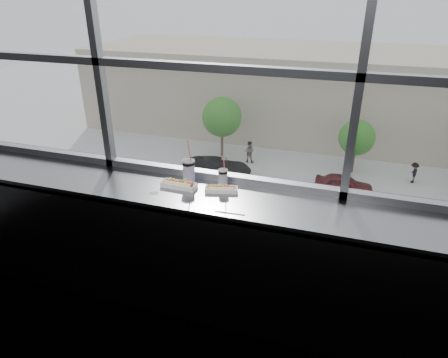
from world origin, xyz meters
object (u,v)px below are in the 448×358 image
(wrapper, at_px, (154,191))
(pedestrian_c, at_px, (414,171))
(hotdog_tray_left, at_px, (179,184))
(hotdog_tray_right, at_px, (221,189))
(car_near_b, at_px, (165,214))
(car_far_b, at_px, (344,181))
(car_near_c, at_px, (278,231))
(tree_left, at_px, (222,117))
(tree_center, at_px, (357,138))
(soda_cup_left, at_px, (189,171))
(car_far_a, at_px, (218,165))
(soda_cup_right, at_px, (223,178))
(car_near_a, at_px, (83,200))
(loose_straw, at_px, (230,213))
(pedestrian_a, at_px, (249,150))

(wrapper, relative_size, pedestrian_c, 0.05)
(hotdog_tray_left, xyz_separation_m, hotdog_tray_right, (0.34, 0.03, -0.00))
(car_near_b, distance_m, car_far_b, 12.93)
(car_near_c, xyz_separation_m, tree_left, (-7.17, 12.00, 2.38))
(hotdog_tray_left, height_order, car_far_b, hotdog_tray_left)
(wrapper, height_order, car_far_b, wrapper)
(car_near_c, bearing_deg, tree_center, -15.63)
(car_far_b, bearing_deg, hotdog_tray_left, 177.20)
(soda_cup_left, height_order, car_far_a, soda_cup_left)
(soda_cup_right, relative_size, tree_left, 0.06)
(hotdog_tray_left, xyz_separation_m, tree_left, (-8.84, 28.24, -8.57))
(car_near_a, distance_m, tree_center, 20.50)
(soda_cup_right, distance_m, car_far_b, 26.63)
(car_near_a, xyz_separation_m, car_far_a, (6.53, 8.00, 0.00))
(loose_straw, bearing_deg, soda_cup_left, 138.61)
(car_far_a, height_order, tree_left, tree_left)
(tree_left, bearing_deg, wrapper, -72.98)
(pedestrian_a, bearing_deg, loose_straw, 103.61)
(soda_cup_left, distance_m, loose_straw, 0.58)
(loose_straw, relative_size, car_near_c, 0.03)
(car_near_a, relative_size, car_near_b, 0.99)
(car_far_b, bearing_deg, car_near_c, 158.81)
(hotdog_tray_left, relative_size, car_near_b, 0.05)
(pedestrian_c, height_order, tree_center, tree_center)
(soda_cup_left, height_order, car_near_c, soda_cup_left)
(soda_cup_left, relative_size, car_near_c, 0.06)
(car_far_b, relative_size, car_far_a, 0.96)
(car_far_a, height_order, pedestrian_c, car_far_a)
(soda_cup_left, relative_size, tree_center, 0.09)
(hotdog_tray_right, relative_size, car_far_b, 0.05)
(hotdog_tray_right, distance_m, pedestrian_a, 30.44)
(wrapper, distance_m, car_far_b, 26.85)
(loose_straw, xyz_separation_m, car_far_b, (1.09, 24.50, -11.12))
(hotdog_tray_left, relative_size, wrapper, 3.30)
(pedestrian_c, bearing_deg, soda_cup_right, -12.67)
(car_near_a, relative_size, tree_center, 1.32)
(soda_cup_right, bearing_deg, tree_center, 86.39)
(hotdog_tray_left, distance_m, soda_cup_left, 0.13)
(pedestrian_c, xyz_separation_m, tree_left, (-15.37, 0.57, 2.55))
(soda_cup_right, xyz_separation_m, car_far_b, (1.26, 24.13, -11.21))
(car_near_a, xyz_separation_m, pedestrian_c, (20.93, 11.43, -0.01))
(pedestrian_a, bearing_deg, pedestrian_c, -179.97)
(hotdog_tray_right, height_order, car_far_a, hotdog_tray_right)
(car_near_b, bearing_deg, tree_left, 4.18)
(wrapper, bearing_deg, hotdog_tray_right, 18.78)
(hotdog_tray_right, distance_m, car_near_b, 21.56)
(loose_straw, bearing_deg, soda_cup_right, 111.28)
(pedestrian_a, xyz_separation_m, tree_center, (8.37, 0.58, 1.79))
(wrapper, bearing_deg, soda_cup_right, 26.42)
(wrapper, relative_size, car_near_b, 0.02)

